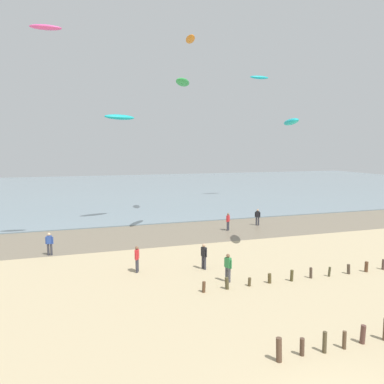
# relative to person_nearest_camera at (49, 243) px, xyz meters

# --- Properties ---
(wet_sand_strip) EXTENTS (120.00, 8.51, 0.01)m
(wet_sand_strip) POSITION_rel_person_nearest_camera_xyz_m (9.85, 3.93, -0.91)
(wet_sand_strip) COLOR #7A6D59
(wet_sand_strip) RESTS_ON ground
(sea) EXTENTS (160.00, 70.00, 0.10)m
(sea) POSITION_rel_person_nearest_camera_xyz_m (9.85, 43.18, -0.87)
(sea) COLOR gray
(sea) RESTS_ON ground
(groyne_mid) EXTENTS (23.62, 0.36, 0.69)m
(groyne_mid) POSITION_rel_person_nearest_camera_xyz_m (20.52, -9.65, -0.61)
(groyne_mid) COLOR brown
(groyne_mid) RESTS_ON ground
(person_nearest_camera) EXTENTS (0.56, 0.27, 1.71)m
(person_nearest_camera) POSITION_rel_person_nearest_camera_xyz_m (0.00, 0.00, 0.00)
(person_nearest_camera) COLOR #383842
(person_nearest_camera) RESTS_ON ground
(person_mid_beach) EXTENTS (0.36, 0.52, 1.71)m
(person_mid_beach) POSITION_rel_person_nearest_camera_xyz_m (10.64, -8.66, 0.00)
(person_mid_beach) COLOR #4C4C56
(person_mid_beach) RESTS_ON ground
(person_left_flank) EXTENTS (0.34, 0.54, 1.71)m
(person_left_flank) POSITION_rel_person_nearest_camera_xyz_m (9.99, -6.17, 0.00)
(person_left_flank) COLOR #383842
(person_left_flank) RESTS_ON ground
(person_right_flank) EXTENTS (0.33, 0.54, 1.71)m
(person_right_flank) POSITION_rel_person_nearest_camera_xyz_m (5.71, -5.46, 0.00)
(person_right_flank) COLOR #383842
(person_right_flank) RESTS_ON ground
(person_far_down_beach) EXTENTS (0.44, 0.42, 1.71)m
(person_far_down_beach) POSITION_rel_person_nearest_camera_xyz_m (15.77, 3.45, 0.00)
(person_far_down_beach) COLOR #383842
(person_far_down_beach) RESTS_ON ground
(person_trailing_behind) EXTENTS (0.48, 0.39, 1.71)m
(person_trailing_behind) POSITION_rel_person_nearest_camera_xyz_m (19.58, 4.67, 0.00)
(person_trailing_behind) COLOR #383842
(person_trailing_behind) RESTS_ON ground
(kite_aloft_1) EXTENTS (1.95, 3.07, 0.65)m
(kite_aloft_1) POSITION_rel_person_nearest_camera_xyz_m (17.71, -3.81, 8.98)
(kite_aloft_1) COLOR #19B2B7
(kite_aloft_3) EXTENTS (3.08, 1.10, 0.71)m
(kite_aloft_3) POSITION_rel_person_nearest_camera_xyz_m (28.55, 22.08, 17.79)
(kite_aloft_3) COLOR #19B2B7
(kite_aloft_4) EXTENTS (1.25, 2.87, 0.71)m
(kite_aloft_4) POSITION_rel_person_nearest_camera_xyz_m (14.34, 11.38, 19.01)
(kite_aloft_4) COLOR orange
(kite_aloft_5) EXTENTS (3.54, 2.15, 0.71)m
(kite_aloft_5) POSITION_rel_person_nearest_camera_xyz_m (6.35, 10.58, 10.26)
(kite_aloft_5) COLOR #19B2B7
(kite_aloft_6) EXTENTS (2.40, 2.93, 0.77)m
(kite_aloft_6) POSITION_rel_person_nearest_camera_xyz_m (11.26, 3.45, 12.81)
(kite_aloft_6) COLOR green
(kite_aloft_7) EXTENTS (2.35, 0.91, 0.41)m
(kite_aloft_7) POSITION_rel_person_nearest_camera_xyz_m (0.29, 2.11, 15.94)
(kite_aloft_7) COLOR #E54C99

